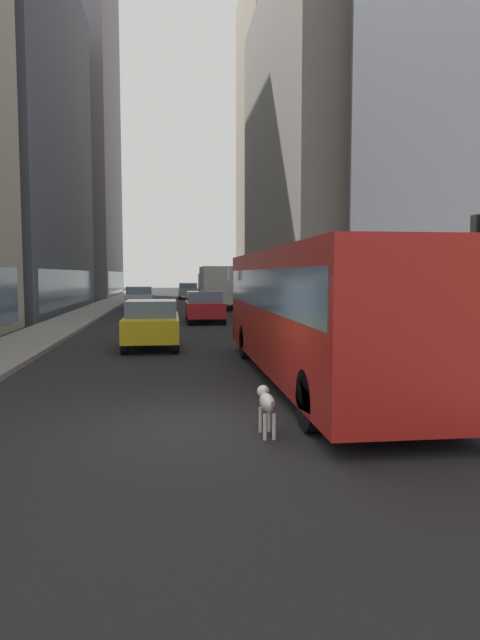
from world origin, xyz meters
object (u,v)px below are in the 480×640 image
object	(u,v)px
car_yellow_taxi	(152,323)
car_white_van	(139,298)
car_silver_sedan	(188,291)
car_red_coupe	(204,307)
box_truck	(216,286)
dalmatian_dog	(266,402)
transit_bus	(314,305)

from	to	relation	value
car_yellow_taxi	car_white_van	bearing A→B (deg)	94.29
car_silver_sedan	car_red_coupe	size ratio (longest dim) A/B	1.08
car_yellow_taxi	box_truck	xyz separation A→B (m)	(4.00, 21.36, 0.84)
car_white_van	car_silver_sedan	bearing A→B (deg)	76.08
car_yellow_taxi	dalmatian_dog	xyz separation A→B (m)	(2.13, -10.85, -0.31)
dalmatian_dog	transit_bus	bearing A→B (deg)	66.22
car_white_van	dalmatian_dog	distance (m)	32.41
car_red_coupe	box_truck	bearing A→B (deg)	82.26
car_red_coupe	dalmatian_dog	world-z (taller)	car_red_coupe
car_white_van	box_truck	xyz separation A→B (m)	(5.60, 0.01, 0.84)
car_yellow_taxi	car_white_van	distance (m)	21.41
car_silver_sedan	car_red_coupe	bearing A→B (deg)	-90.00
car_yellow_taxi	dalmatian_dog	size ratio (longest dim) A/B	4.61
car_silver_sedan	box_truck	world-z (taller)	box_truck
car_white_van	car_red_coupe	world-z (taller)	same
car_white_van	car_red_coupe	xyz separation A→B (m)	(4.00, -11.77, 0.00)
dalmatian_dog	car_red_coupe	bearing A→B (deg)	89.23
car_yellow_taxi	car_red_coupe	distance (m)	9.88
transit_bus	car_red_coupe	bearing A→B (deg)	95.65
car_silver_sedan	car_red_coupe	world-z (taller)	same
car_silver_sedan	car_red_coupe	distance (m)	27.91
transit_bus	dalmatian_dog	world-z (taller)	transit_bus
car_silver_sedan	car_white_van	size ratio (longest dim) A/B	1.18
dalmatian_dog	car_yellow_taxi	bearing A→B (deg)	101.09
car_red_coupe	box_truck	world-z (taller)	box_truck
car_red_coupe	dalmatian_dog	xyz separation A→B (m)	(-0.27, -20.43, -0.31)
car_yellow_taxi	car_white_van	size ratio (longest dim) A/B	1.11
box_truck	dalmatian_dog	size ratio (longest dim) A/B	7.79
car_yellow_taxi	box_truck	distance (m)	21.75
car_yellow_taxi	car_silver_sedan	bearing A→B (deg)	86.34
transit_bus	car_yellow_taxi	xyz separation A→B (m)	(-4.00, 6.59, -0.95)
car_white_van	transit_bus	bearing A→B (deg)	-78.67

